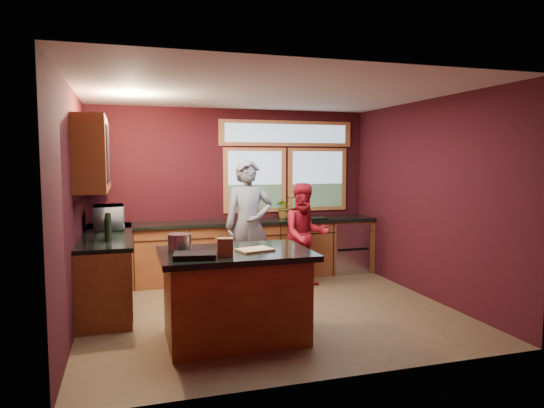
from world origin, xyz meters
name	(u,v)px	position (x,y,z in m)	size (l,w,h in m)	color
floor	(269,310)	(0.00, 0.00, 0.00)	(4.50, 4.50, 0.00)	brown
room_shell	(216,167)	(-0.60, 0.32, 1.80)	(4.52, 4.02, 2.71)	black
back_counter	(251,249)	(0.20, 1.70, 0.46)	(4.50, 0.64, 0.93)	#642E17
left_counter	(107,269)	(-1.95, 0.85, 0.47)	(0.64, 2.30, 0.93)	#642E17
island	(235,295)	(-0.62, -0.85, 0.48)	(1.55, 1.05, 0.95)	#642E17
person_grey	(249,226)	(-0.01, 0.98, 0.94)	(0.69, 0.45, 1.89)	slate
person_red	(305,235)	(0.85, 0.99, 0.77)	(0.75, 0.58, 1.54)	maroon
microwave	(109,217)	(-1.92, 1.32, 1.09)	(0.59, 0.40, 0.33)	#999999
potted_plant	(285,207)	(0.79, 1.75, 1.12)	(0.33, 0.29, 0.37)	#999999
paper_towel	(302,210)	(1.06, 1.70, 1.07)	(0.12, 0.12, 0.28)	silver
cutting_board	(255,250)	(-0.42, -0.90, 0.95)	(0.35, 0.25, 0.02)	tan
stock_pot	(180,242)	(-1.17, -0.70, 1.03)	(0.24, 0.24, 0.18)	#ADACB1
paper_bag	(226,247)	(-0.77, -1.10, 1.03)	(0.15, 0.12, 0.18)	brown
black_tray	(195,255)	(-1.07, -1.10, 0.97)	(0.40, 0.28, 0.05)	black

